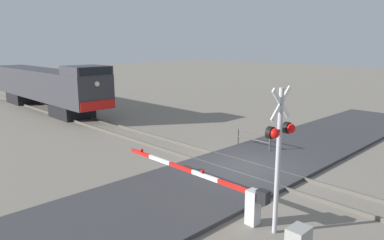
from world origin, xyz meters
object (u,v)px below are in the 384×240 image
object	(u,v)px
locomotive	(45,85)
guard_railing	(253,138)
crossing_signal	(280,144)
crossing_gate	(227,191)

from	to	relation	value
locomotive	guard_railing	world-z (taller)	locomotive
crossing_signal	guard_railing	world-z (taller)	crossing_signal
crossing_signal	crossing_gate	xyz separation A→B (m)	(-0.05, 1.84, -1.96)
locomotive	crossing_gate	world-z (taller)	locomotive
locomotive	crossing_gate	distance (m)	23.56
crossing_gate	guard_railing	distance (m)	7.67
crossing_gate	guard_railing	xyz separation A→B (m)	(6.67, 3.78, -0.17)
crossing_signal	guard_railing	size ratio (longest dim) A/B	2.04
crossing_signal	guard_railing	bearing A→B (deg)	40.33
crossing_gate	locomotive	bearing A→B (deg)	80.86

